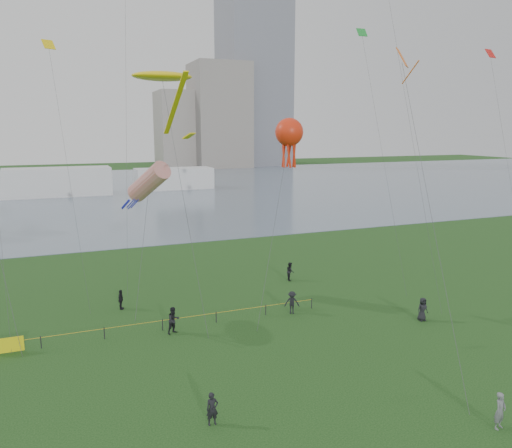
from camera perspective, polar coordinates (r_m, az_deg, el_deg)
name	(u,v)px	position (r m, az deg, el deg)	size (l,w,h in m)	color
ground_plane	(329,413)	(27.28, 8.36, -20.60)	(400.00, 400.00, 0.00)	#153711
lake	(113,191)	(121.42, -16.00, 3.70)	(400.00, 120.00, 0.08)	slate
tower	(253,7)	(207.16, -0.32, 23.59)	(24.00, 24.00, 120.00)	slate
building_mid	(219,116)	(191.07, -4.21, 12.23)	(20.00, 20.00, 38.00)	gray
building_low	(179,129)	(193.07, -8.77, 10.64)	(16.00, 18.00, 28.00)	gray
pavilion_left	(57,182)	(115.54, -21.75, 4.50)	(22.00, 8.00, 6.00)	silver
pavilion_right	(174,179)	(121.39, -9.36, 5.15)	(18.00, 7.00, 5.00)	silver
fence	(71,336)	(36.31, -20.35, -11.92)	(24.07, 0.07, 1.05)	black
kite_flyer	(500,411)	(28.00, 26.13, -18.61)	(0.67, 0.44, 1.84)	slate
spectator_a	(174,320)	(36.09, -9.39, -10.81)	(0.94, 0.73, 1.92)	black
spectator_b	(292,302)	(39.34, 4.13, -8.93)	(1.16, 0.67, 1.79)	black
spectator_c	(121,300)	(41.55, -15.20, -8.34)	(0.94, 0.39, 1.61)	black
spectator_d	(422,309)	(39.89, 18.49, -9.22)	(0.87, 0.57, 1.78)	black
spectator_f	(212,409)	(25.85, -5.02, -20.30)	(0.60, 0.40, 1.65)	black
spectator_g	(290,271)	(47.67, 3.92, -5.41)	(0.84, 0.66, 1.74)	black
kite_stingray	(163,77)	(41.25, -10.62, 16.16)	(4.77, 10.75, 18.61)	#3F3F42
kite_windsock	(149,182)	(42.66, -12.16, 4.71)	(4.16, 8.19, 11.67)	#3F3F42
kite_octopus	(289,133)	(41.82, 3.81, 10.34)	(6.75, 7.93, 15.08)	#3F3F42
kite_delta	(406,74)	(34.93, 16.77, 16.06)	(3.81, 11.61, 19.35)	#3F3F42
small_kites	(210,22)	(41.50, -5.30, 21.99)	(41.89, 14.49, 14.89)	red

